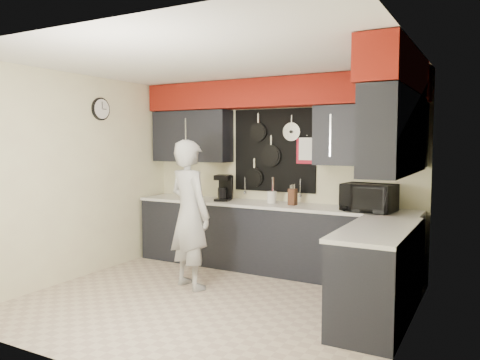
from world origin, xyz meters
The scene contains 10 objects.
ground centered at (0.00, 0.00, 0.00)m, with size 4.00×4.00×0.00m, color #C4B298.
back_wall_assembly centered at (0.01, 1.60, 2.01)m, with size 4.00×0.36×2.60m.
right_wall_assembly centered at (1.85, 0.26, 1.94)m, with size 0.36×3.50×2.60m.
left_wall_assembly centered at (-1.99, 0.02, 1.33)m, with size 0.05×3.50×2.60m.
base_cabinets centered at (0.49, 1.13, 0.46)m, with size 3.95×2.20×0.92m.
microwave centered at (1.36, 1.35, 1.08)m, with size 0.60×0.40×0.33m, color black.
knife_block centered at (0.35, 1.44, 1.03)m, with size 0.10×0.10×0.21m, color #3A2012.
utensil_crock centered at (0.03, 1.48, 1.00)m, with size 0.13×0.13×0.16m, color white.
coffee_maker centered at (-0.68, 1.42, 1.11)m, with size 0.25×0.29×0.36m.
person centered at (-0.51, 0.33, 0.88)m, with size 0.65×0.42×1.77m, color #9A9A98.
Camera 1 is at (2.66, -4.21, 1.75)m, focal length 35.00 mm.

